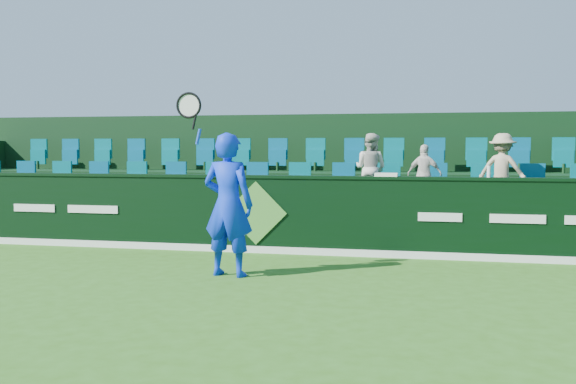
% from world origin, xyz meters
% --- Properties ---
extents(ground, '(60.00, 60.00, 0.00)m').
position_xyz_m(ground, '(0.00, 0.00, 0.00)').
color(ground, '#306417').
rests_on(ground, ground).
extents(sponsor_hoarding, '(16.00, 0.25, 1.35)m').
position_xyz_m(sponsor_hoarding, '(0.00, 4.00, 0.67)').
color(sponsor_hoarding, black).
rests_on(sponsor_hoarding, ground).
extents(stand_tier_front, '(16.00, 2.00, 0.80)m').
position_xyz_m(stand_tier_front, '(0.00, 5.10, 0.40)').
color(stand_tier_front, black).
rests_on(stand_tier_front, ground).
extents(stand_tier_back, '(16.00, 1.80, 1.30)m').
position_xyz_m(stand_tier_back, '(0.00, 7.00, 0.65)').
color(stand_tier_back, black).
rests_on(stand_tier_back, ground).
extents(stand_rear, '(16.00, 4.10, 2.60)m').
position_xyz_m(stand_rear, '(0.00, 7.44, 1.22)').
color(stand_rear, black).
rests_on(stand_rear, ground).
extents(seat_row_front, '(13.50, 0.50, 0.60)m').
position_xyz_m(seat_row_front, '(0.00, 5.50, 1.10)').
color(seat_row_front, '#02646C').
rests_on(seat_row_front, stand_tier_front).
extents(seat_row_back, '(13.50, 0.50, 0.60)m').
position_xyz_m(seat_row_back, '(0.00, 7.30, 1.60)').
color(seat_row_back, '#02646C').
rests_on(seat_row_back, stand_tier_back).
extents(tennis_player, '(1.17, 0.59, 2.65)m').
position_xyz_m(tennis_player, '(0.13, 1.90, 1.03)').
color(tennis_player, '#0C30DC').
rests_on(tennis_player, ground).
extents(spectator_left, '(0.77, 0.70, 1.29)m').
position_xyz_m(spectator_left, '(1.86, 5.12, 1.45)').
color(spectator_left, beige).
rests_on(spectator_left, stand_tier_front).
extents(spectator_middle, '(0.69, 0.44, 1.09)m').
position_xyz_m(spectator_middle, '(2.84, 5.12, 1.34)').
color(spectator_middle, silver).
rests_on(spectator_middle, stand_tier_front).
extents(spectator_right, '(0.93, 0.69, 1.28)m').
position_xyz_m(spectator_right, '(4.18, 5.12, 1.44)').
color(spectator_right, tan).
rests_on(spectator_right, stand_tier_front).
extents(towel, '(0.37, 0.24, 0.06)m').
position_xyz_m(towel, '(2.22, 4.00, 1.38)').
color(towel, white).
rests_on(towel, sponsor_hoarding).
extents(drinks_bottle, '(0.06, 0.06, 0.19)m').
position_xyz_m(drinks_bottle, '(3.86, 4.00, 1.44)').
color(drinks_bottle, silver).
rests_on(drinks_bottle, sponsor_hoarding).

